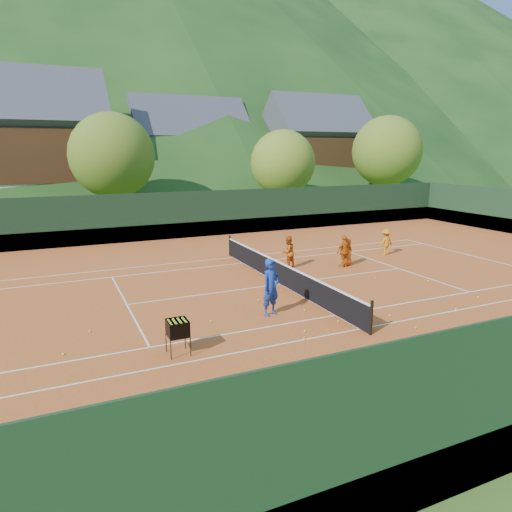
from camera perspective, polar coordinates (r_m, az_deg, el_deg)
name	(u,v)px	position (r m, az deg, el deg)	size (l,w,h in m)	color
ground	(281,285)	(19.45, 3.13, -3.60)	(400.00, 400.00, 0.00)	#34561B
clay_court	(281,284)	(19.45, 3.13, -3.57)	(40.00, 24.00, 0.02)	#B44D1D
mountain_far	(90,0)	(184.25, -20.06, 27.88)	(280.00, 280.00, 110.00)	#173412
mountain_far_right	(310,41)	(198.03, 6.77, 25.18)	(260.00, 260.00, 95.00)	#173312
coach	(271,287)	(15.60, 1.88, -3.92)	(0.72, 0.48, 1.99)	#173497
student_a	(288,252)	(21.99, 4.01, 0.49)	(0.76, 0.59, 1.56)	#CE5612
student_b	(344,251)	(22.48, 10.98, 0.59)	(0.92, 0.38, 1.58)	#CE6612
student_c	(347,252)	(22.87, 11.31, 0.53)	(0.67, 0.44, 1.37)	#D35012
student_d	(386,242)	(25.67, 15.91, 1.68)	(0.92, 0.53, 1.42)	orange
tennis_ball_0	(482,357)	(14.16, 26.42, -11.29)	(0.07, 0.07, 0.07)	#D6F128
tennis_ball_1	(259,379)	(11.66, 0.38, -15.13)	(0.07, 0.07, 0.07)	#D6F128
tennis_ball_2	(287,420)	(10.18, 3.86, -19.73)	(0.07, 0.07, 0.07)	#D6F128
tennis_ball_3	(478,297)	(19.61, 26.03, -4.64)	(0.07, 0.07, 0.07)	#D6F128
tennis_ball_5	(416,327)	(15.60, 19.32, -8.41)	(0.07, 0.07, 0.07)	#D6F128
tennis_ball_6	(154,392)	(11.37, -12.62, -16.27)	(0.07, 0.07, 0.07)	#D6F128
tennis_ball_7	(449,331)	(15.63, 22.96, -8.68)	(0.07, 0.07, 0.07)	#D6F128
tennis_ball_8	(390,316)	(16.37, 16.36, -7.18)	(0.07, 0.07, 0.07)	#D6F128
tennis_ball_9	(456,309)	(17.83, 23.71, -6.10)	(0.07, 0.07, 0.07)	#D6F128
tennis_ball_10	(428,281)	(21.15, 20.73, -2.93)	(0.07, 0.07, 0.07)	#D6F128
tennis_ball_11	(90,331)	(15.35, -20.05, -8.82)	(0.07, 0.07, 0.07)	#D6F128
tennis_ball_12	(63,354)	(14.00, -22.96, -11.22)	(0.07, 0.07, 0.07)	#D6F128
tennis_ball_13	(180,318)	(15.73, -9.49, -7.64)	(0.07, 0.07, 0.07)	#D6F128
tennis_ball_14	(375,278)	(20.91, 14.66, -2.67)	(0.07, 0.07, 0.07)	#D6F128
tennis_ball_15	(338,321)	(15.46, 10.25, -8.06)	(0.07, 0.07, 0.07)	#D6F128
tennis_ball_16	(304,339)	(13.95, 6.04, -10.28)	(0.07, 0.07, 0.07)	#D6F128
tennis_ball_17	(305,310)	(16.31, 6.09, -6.77)	(0.07, 0.07, 0.07)	#D6F128
tennis_ball_18	(305,331)	(14.50, 6.11, -9.36)	(0.07, 0.07, 0.07)	#D6F128
tennis_ball_19	(258,300)	(17.28, 0.31, -5.55)	(0.07, 0.07, 0.07)	#D6F128
tennis_ball_20	(339,291)	(18.73, 10.29, -4.28)	(0.07, 0.07, 0.07)	#D6F128
tennis_ball_21	(211,321)	(15.29, -5.66, -8.14)	(0.07, 0.07, 0.07)	#D6F128
court_lines	(281,284)	(19.45, 3.13, -3.53)	(23.83, 11.03, 0.00)	white
tennis_net	(281,273)	(19.31, 3.15, -2.12)	(0.10, 12.07, 1.10)	black
perimeter_fence	(281,256)	(19.13, 3.17, 0.05)	(40.40, 24.24, 3.00)	black
ball_hopper	(178,329)	(12.91, -9.77, -8.97)	(0.57, 0.57, 1.00)	black
chalet_left	(28,150)	(46.53, -26.65, 11.80)	(13.80, 9.93, 12.92)	beige
chalet_mid	(189,156)	(52.60, -8.40, 12.28)	(12.65, 8.82, 11.45)	beige
chalet_right	(315,153)	(54.63, 7.43, 12.61)	(11.50, 8.82, 11.91)	beige
tree_b	(112,156)	(36.81, -17.51, 11.88)	(6.40, 6.40, 8.40)	#3E2819
tree_c	(283,163)	(40.12, 3.39, 11.56)	(5.60, 5.60, 7.35)	#41281A
tree_d	(387,151)	(47.67, 16.02, 12.50)	(6.80, 6.80, 8.93)	#3E2918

